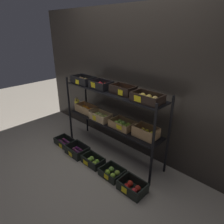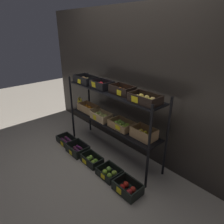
# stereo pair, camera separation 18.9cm
# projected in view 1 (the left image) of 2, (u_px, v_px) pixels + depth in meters

# --- Properties ---
(ground_plane) EXTENTS (10.00, 10.00, 0.00)m
(ground_plane) POSITION_uv_depth(u_px,v_px,m) (112.00, 152.00, 3.15)
(ground_plane) COLOR gray
(storefront_wall) EXTENTS (4.06, 0.12, 2.14)m
(storefront_wall) POSITION_uv_depth(u_px,v_px,m) (130.00, 83.00, 2.97)
(storefront_wall) COLOR #2D2823
(storefront_wall) RESTS_ON ground_plane
(display_rack) EXTENTS (1.79, 0.40, 1.14)m
(display_rack) POSITION_uv_depth(u_px,v_px,m) (111.00, 107.00, 2.84)
(display_rack) COLOR black
(display_rack) RESTS_ON ground_plane
(crate_ground_plum) EXTENTS (0.35, 0.23, 0.11)m
(crate_ground_plum) POSITION_uv_depth(u_px,v_px,m) (65.00, 142.00, 3.34)
(crate_ground_plum) COLOR black
(crate_ground_plum) RESTS_ON ground_plane
(crate_ground_left_plum) EXTENTS (0.34, 0.26, 0.14)m
(crate_ground_left_plum) POSITION_uv_depth(u_px,v_px,m) (77.00, 151.00, 3.09)
(crate_ground_left_plum) COLOR black
(crate_ground_left_plum) RESTS_ON ground_plane
(crate_ground_apple_green) EXTENTS (0.33, 0.21, 0.12)m
(crate_ground_apple_green) POSITION_uv_depth(u_px,v_px,m) (93.00, 161.00, 2.86)
(crate_ground_apple_green) COLOR black
(crate_ground_apple_green) RESTS_ON ground_plane
(crate_ground_right_apple_green) EXTENTS (0.30, 0.26, 0.10)m
(crate_ground_right_apple_green) POSITION_uv_depth(u_px,v_px,m) (112.00, 173.00, 2.64)
(crate_ground_right_apple_green) COLOR black
(crate_ground_right_apple_green) RESTS_ON ground_plane
(crate_ground_apple_red) EXTENTS (0.33, 0.24, 0.13)m
(crate_ground_apple_red) POSITION_uv_depth(u_px,v_px,m) (132.00, 187.00, 2.39)
(crate_ground_apple_red) COLOR black
(crate_ground_apple_red) RESTS_ON ground_plane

